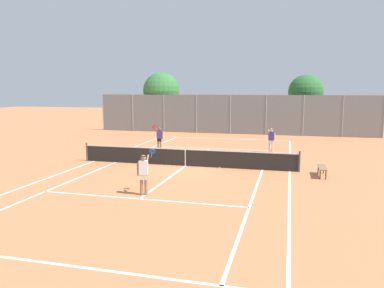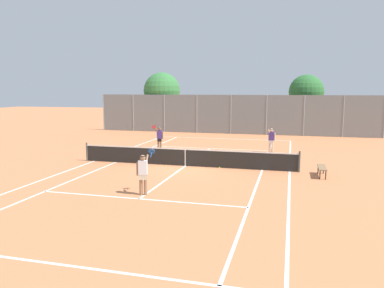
{
  "view_description": "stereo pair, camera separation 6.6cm",
  "coord_description": "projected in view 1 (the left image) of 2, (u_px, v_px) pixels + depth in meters",
  "views": [
    {
      "loc": [
        5.4,
        -19.19,
        4.1
      ],
      "look_at": [
        -0.02,
        1.5,
        1.0
      ],
      "focal_mm": 35.0,
      "sensor_mm": 36.0,
      "label": 1
    },
    {
      "loc": [
        5.46,
        -19.17,
        4.1
      ],
      "look_at": [
        -0.02,
        1.5,
        1.0
      ],
      "focal_mm": 35.0,
      "sensor_mm": 36.0,
      "label": 2
    }
  ],
  "objects": [
    {
      "name": "player_far_left",
      "position": [
        159.0,
        137.0,
        25.43
      ],
      "size": [
        0.61,
        0.77,
        1.77
      ],
      "color": "#936B4C",
      "rests_on": "ground"
    },
    {
      "name": "loose_tennis_ball_1",
      "position": [
        172.0,
        138.0,
        32.2
      ],
      "size": [
        0.07,
        0.07,
        0.07
      ],
      "primitive_type": "sphere",
      "color": "#D1DB33",
      "rests_on": "ground"
    },
    {
      "name": "back_fence",
      "position": [
        230.0,
        114.0,
        35.03
      ],
      "size": [
        26.41,
        0.08,
        3.66
      ],
      "color": "gray",
      "rests_on": "ground"
    },
    {
      "name": "tennis_net",
      "position": [
        185.0,
        157.0,
        20.24
      ],
      "size": [
        12.0,
        0.1,
        1.07
      ],
      "color": "#474C47",
      "rests_on": "ground"
    },
    {
      "name": "ground_plane",
      "position": [
        185.0,
        166.0,
        20.31
      ],
      "size": [
        120.0,
        120.0,
        0.0
      ],
      "primitive_type": "plane",
      "color": "#CC7A4C"
    },
    {
      "name": "player_near_side",
      "position": [
        144.0,
        172.0,
        14.61
      ],
      "size": [
        0.57,
        0.81,
        1.77
      ],
      "color": "#936B4C",
      "rests_on": "ground"
    },
    {
      "name": "court_line_markings",
      "position": [
        185.0,
        166.0,
        20.31
      ],
      "size": [
        11.1,
        23.9,
        0.01
      ],
      "color": "white",
      "rests_on": "ground"
    },
    {
      "name": "player_far_right",
      "position": [
        271.0,
        139.0,
        24.55
      ],
      "size": [
        0.46,
        0.48,
        1.6
      ],
      "color": "beige",
      "rests_on": "ground"
    },
    {
      "name": "loose_tennis_ball_2",
      "position": [
        166.0,
        165.0,
        20.29
      ],
      "size": [
        0.07,
        0.07,
        0.07
      ],
      "primitive_type": "sphere",
      "color": "#D1DB33",
      "rests_on": "ground"
    },
    {
      "name": "loose_tennis_ball_3",
      "position": [
        171.0,
        143.0,
        28.75
      ],
      "size": [
        0.07,
        0.07,
        0.07
      ],
      "primitive_type": "sphere",
      "color": "#D1DB33",
      "rests_on": "ground"
    },
    {
      "name": "tree_behind_left",
      "position": [
        161.0,
        92.0,
        38.48
      ],
      "size": [
        3.74,
        3.74,
        5.88
      ],
      "color": "brown",
      "rests_on": "ground"
    },
    {
      "name": "courtside_bench",
      "position": [
        322.0,
        168.0,
        17.86
      ],
      "size": [
        0.36,
        1.5,
        0.47
      ],
      "color": "olive",
      "rests_on": "ground"
    },
    {
      "name": "loose_tennis_ball_0",
      "position": [
        220.0,
        167.0,
        19.8
      ],
      "size": [
        0.07,
        0.07,
        0.07
      ],
      "primitive_type": "sphere",
      "color": "#D1DB33",
      "rests_on": "ground"
    },
    {
      "name": "tree_behind_right",
      "position": [
        306.0,
        93.0,
        36.15
      ],
      "size": [
        3.33,
        3.33,
        5.57
      ],
      "color": "brown",
      "rests_on": "ground"
    }
  ]
}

